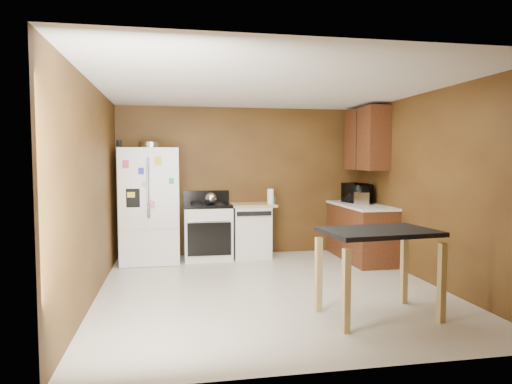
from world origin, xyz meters
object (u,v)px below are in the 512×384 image
object	(u,v)px
pen_cup	(119,144)
island	(379,244)
paper_towel	(270,197)
green_canister	(273,200)
dishwasher	(251,230)
gas_range	(208,231)
toaster	(361,198)
refrigerator	(150,205)
roasting_pan	(150,145)
microwave	(357,194)
kettle	(211,198)

from	to	relation	value
pen_cup	island	world-z (taller)	pen_cup
island	pen_cup	bearing A→B (deg)	134.41
paper_towel	green_canister	distance (m)	0.24
dishwasher	gas_range	bearing A→B (deg)	-178.06
toaster	refrigerator	distance (m)	3.36
refrigerator	gas_range	distance (m)	1.01
green_canister	dishwasher	size ratio (longest dim) A/B	0.11
roasting_pan	microwave	xyz separation A→B (m)	(3.35, -0.22, -0.80)
kettle	toaster	world-z (taller)	toaster
paper_towel	microwave	bearing A→B (deg)	-6.28
roasting_pan	paper_towel	bearing A→B (deg)	-1.82
gas_range	island	world-z (taller)	gas_range
roasting_pan	gas_range	xyz separation A→B (m)	(0.89, 0.04, -1.38)
microwave	paper_towel	bearing A→B (deg)	73.43
refrigerator	dishwasher	distance (m)	1.69
kettle	toaster	bearing A→B (deg)	-11.36
roasting_pan	kettle	bearing A→B (deg)	-2.00
microwave	dishwasher	bearing A→B (deg)	70.43
roasting_pan	gas_range	distance (m)	1.65
pen_cup	gas_range	world-z (taller)	pen_cup
toaster	gas_range	xyz separation A→B (m)	(-2.41, 0.55, -0.54)
toaster	roasting_pan	bearing A→B (deg)	177.08
roasting_pan	toaster	distance (m)	3.45
microwave	gas_range	distance (m)	2.54
paper_towel	gas_range	size ratio (longest dim) A/B	0.23
pen_cup	toaster	world-z (taller)	pen_cup
paper_towel	green_canister	bearing A→B (deg)	68.11
pen_cup	refrigerator	bearing A→B (deg)	14.88
green_canister	gas_range	size ratio (longest dim) A/B	0.09
green_canister	microwave	world-z (taller)	microwave
gas_range	refrigerator	bearing A→B (deg)	-176.19
microwave	island	bearing A→B (deg)	151.04
paper_towel	refrigerator	distance (m)	1.94
microwave	refrigerator	size ratio (longest dim) A/B	0.30
refrigerator	dishwasher	world-z (taller)	refrigerator
kettle	green_canister	xyz separation A→B (m)	(1.06, 0.18, -0.06)
kettle	gas_range	bearing A→B (deg)	122.08
microwave	refrigerator	xyz separation A→B (m)	(-3.37, 0.20, -0.15)
roasting_pan	island	bearing A→B (deg)	-51.88
paper_towel	microwave	xyz separation A→B (m)	(1.44, -0.16, 0.03)
paper_towel	dishwasher	size ratio (longest dim) A/B	0.28
pen_cup	dishwasher	bearing A→B (deg)	5.56
pen_cup	island	distance (m)	4.22
gas_range	pen_cup	bearing A→B (deg)	-172.52
toaster	kettle	bearing A→B (deg)	174.48
paper_towel	kettle	bearing A→B (deg)	178.36
green_canister	microwave	size ratio (longest dim) A/B	0.19
pen_cup	paper_towel	distance (m)	2.52
gas_range	dishwasher	distance (m)	0.72
paper_towel	roasting_pan	bearing A→B (deg)	178.18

